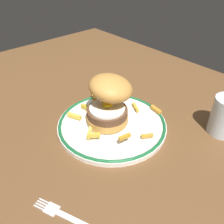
# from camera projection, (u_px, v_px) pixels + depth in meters

# --- Properties ---
(ground_plane) EXTENTS (1.36, 0.96, 0.04)m
(ground_plane) POSITION_uv_depth(u_px,v_px,m) (114.00, 126.00, 0.65)
(ground_plane) COLOR brown
(dinner_plate) EXTENTS (0.28, 0.28, 0.02)m
(dinner_plate) POSITION_uv_depth(u_px,v_px,m) (112.00, 124.00, 0.61)
(dinner_plate) COLOR white
(dinner_plate) RESTS_ON ground_plane
(burger) EXTENTS (0.16, 0.16, 0.12)m
(burger) POSITION_uv_depth(u_px,v_px,m) (110.00, 99.00, 0.58)
(burger) COLOR #C78E3F
(burger) RESTS_ON dinner_plate
(fries_pile) EXTENTS (0.25, 0.22, 0.02)m
(fries_pile) POSITION_uv_depth(u_px,v_px,m) (107.00, 113.00, 0.63)
(fries_pile) COLOR yellow
(fries_pile) RESTS_ON dinner_plate
(fork) EXTENTS (0.14, 0.07, 0.00)m
(fork) POSITION_uv_depth(u_px,v_px,m) (67.00, 217.00, 0.41)
(fork) COLOR silver
(fork) RESTS_ON ground_plane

